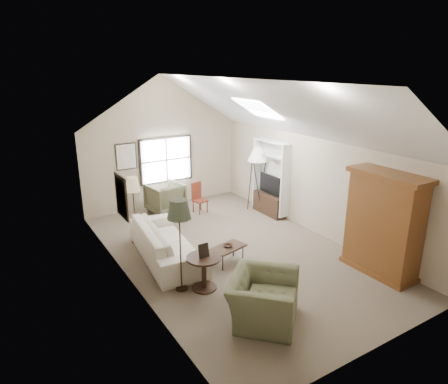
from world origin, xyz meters
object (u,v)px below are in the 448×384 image
sofa (166,242)px  armoire (384,224)px  armchair_near (263,298)px  side_table (204,273)px  armchair_far (165,198)px  coffee_table (228,255)px  side_chair (200,198)px

sofa → armoire: bearing=-122.9°
armchair_near → side_table: (-0.38, 1.43, -0.07)m
armchair_far → coffee_table: (-0.13, -3.76, -0.24)m
sofa → armchair_far: armchair_far is taller
coffee_table → side_chair: 3.33m
armchair_near → armchair_far: bearing=39.1°
armchair_near → coffee_table: size_ratio=1.60×
side_chair → sofa: bearing=-145.5°
armoire → side_table: size_ratio=3.19×
coffee_table → side_chair: side_chair is taller
armchair_near → side_chair: size_ratio=1.38×
sofa → armchair_far: 3.04m
armoire → side_chair: bearing=106.8°
side_table → armchair_far: bearing=76.0°
armchair_far → side_chair: side_chair is taller
armchair_far → side_table: (-1.10, -4.40, -0.10)m
sofa → side_table: size_ratio=3.99×
armoire → sofa: 4.74m
armchair_near → side_table: armchair_near is taller
coffee_table → side_table: side_table is taller
sofa → armchair_near: armchair_near is taller
coffee_table → armchair_near: bearing=-105.8°
sofa → side_table: sofa is taller
armoire → sofa: size_ratio=0.80×
sofa → side_table: (0.10, -1.60, -0.06)m
coffee_table → side_chair: (1.00, 3.16, 0.26)m
coffee_table → side_chair: size_ratio=0.86×
coffee_table → side_table: bearing=-146.6°
sofa → armchair_near: (0.48, -3.03, 0.01)m
armchair_far → side_chair: 1.05m
armoire → side_table: 3.86m
armchair_far → sofa: bearing=58.4°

